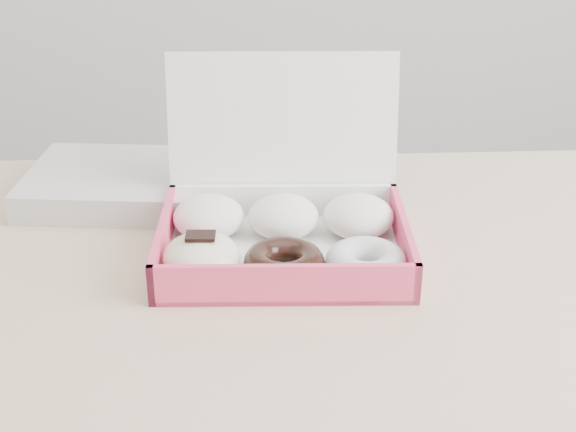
{
  "coord_description": "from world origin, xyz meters",
  "views": [
    {
      "loc": [
        -0.17,
        -0.75,
        1.21
      ],
      "look_at": [
        -0.13,
        0.06,
        0.81
      ],
      "focal_mm": 50.0,
      "sensor_mm": 36.0,
      "label": 1
    }
  ],
  "objects": [
    {
      "name": "newspapers",
      "position": [
        -0.35,
        0.26,
        0.77
      ],
      "size": [
        0.26,
        0.22,
        0.04
      ],
      "primitive_type": "cube",
      "rotation": [
        0.0,
        0.0,
        -0.1
      ],
      "color": "silver",
      "rests_on": "table"
    },
    {
      "name": "table",
      "position": [
        0.0,
        0.0,
        0.67
      ],
      "size": [
        1.2,
        0.8,
        0.75
      ],
      "color": "tan",
      "rests_on": "ground"
    },
    {
      "name": "donut_box",
      "position": [
        -0.14,
        0.09,
        0.78
      ],
      "size": [
        0.3,
        0.26,
        0.21
      ],
      "rotation": [
        0.0,
        0.0,
        -0.04
      ],
      "color": "white",
      "rests_on": "table"
    }
  ]
}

